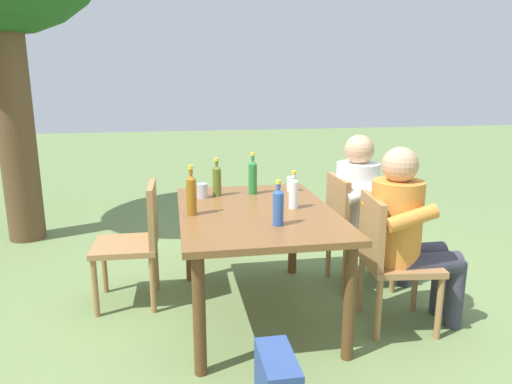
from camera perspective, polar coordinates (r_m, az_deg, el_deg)
ground_plane at (r=3.38m, az=-0.00°, el=-14.33°), size 24.00×24.00×0.00m
dining_table at (r=3.13m, az=-0.00°, el=-3.77°), size 1.43×1.00×0.74m
chair_near_left at (r=3.14m, az=15.73°, el=-7.31°), size 0.49×0.49×0.87m
chair_near_right at (r=3.68m, az=11.47°, el=-3.94°), size 0.44×0.44×0.87m
chair_far_right at (r=3.45m, az=-14.24°, el=-5.32°), size 0.45×0.45×0.87m
person_in_white_shirt at (r=3.12m, az=17.80°, el=-4.30°), size 0.47×0.62×1.18m
person_in_plaid_shirt at (r=3.68m, az=13.18°, el=-1.35°), size 0.47×0.62×1.18m
bottle_green at (r=3.50m, az=-0.40°, el=1.94°), size 0.06×0.06×0.31m
bottle_clear at (r=3.12m, az=4.58°, el=-0.03°), size 0.06×0.06×0.25m
bottle_amber at (r=2.98m, az=-7.81°, el=-0.21°), size 0.06×0.06×0.32m
bottle_blue at (r=2.75m, az=2.71°, el=-1.70°), size 0.06×0.06×0.27m
bottle_olive at (r=3.46m, az=-4.75°, el=1.50°), size 0.06×0.06×0.28m
cup_steel at (r=3.42m, az=-6.51°, el=0.15°), size 0.08×0.08×0.11m
cup_glass at (r=3.61m, az=4.27°, el=0.98°), size 0.07×0.07×0.11m
backpack_by_near_side at (r=4.42m, az=-4.56°, el=-4.88°), size 0.28×0.20×0.39m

